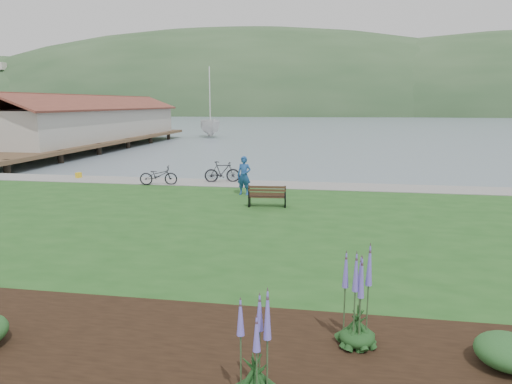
# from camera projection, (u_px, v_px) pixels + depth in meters

# --- Properties ---
(ground) EXTENTS (600.00, 600.00, 0.00)m
(ground) POSITION_uv_depth(u_px,v_px,m) (214.00, 226.00, 17.38)
(ground) COLOR slate
(ground) RESTS_ON ground
(lawn) EXTENTS (34.00, 20.00, 0.40)m
(lawn) POSITION_uv_depth(u_px,v_px,m) (199.00, 235.00, 15.41)
(lawn) COLOR #1F4E1B
(lawn) RESTS_ON ground
(shoreline_path) EXTENTS (34.00, 2.20, 0.03)m
(shoreline_path) POSITION_uv_depth(u_px,v_px,m) (247.00, 184.00, 23.98)
(shoreline_path) COLOR gray
(shoreline_path) RESTS_ON lawn
(garden_bed) EXTENTS (24.00, 4.40, 0.04)m
(garden_bed) POSITION_uv_depth(u_px,v_px,m) (241.00, 367.00, 7.33)
(garden_bed) COLOR black
(garden_bed) RESTS_ON lawn
(far_hillside) EXTENTS (580.00, 80.00, 38.00)m
(far_hillside) POSITION_uv_depth(u_px,v_px,m) (373.00, 115.00, 178.71)
(far_hillside) COLOR #2D4D2B
(far_hillside) RESTS_ON ground
(pier_pavilion) EXTENTS (8.00, 36.00, 5.40)m
(pier_pavilion) POSITION_uv_depth(u_px,v_px,m) (93.00, 122.00, 46.75)
(pier_pavilion) COLOR #4C3826
(pier_pavilion) RESTS_ON ground
(park_bench) EXTENTS (1.57, 0.74, 0.95)m
(park_bench) POSITION_uv_depth(u_px,v_px,m) (267.00, 196.00, 18.62)
(park_bench) COLOR black
(park_bench) RESTS_ON lawn
(person) EXTENTS (0.84, 0.64, 2.11)m
(person) POSITION_uv_depth(u_px,v_px,m) (244.00, 172.00, 21.03)
(person) COLOR #1E488A
(person) RESTS_ON lawn
(bicycle_a) EXTENTS (1.07, 2.03, 1.01)m
(bicycle_a) POSITION_uv_depth(u_px,v_px,m) (158.00, 175.00, 23.62)
(bicycle_a) COLOR black
(bicycle_a) RESTS_ON lawn
(bicycle_b) EXTENTS (1.00, 1.97, 1.14)m
(bicycle_b) POSITION_uv_depth(u_px,v_px,m) (222.00, 172.00, 24.40)
(bicycle_b) COLOR black
(bicycle_b) RESTS_ON lawn
(sailboat) EXTENTS (14.79, 14.90, 29.84)m
(sailboat) POSITION_uv_depth(u_px,v_px,m) (211.00, 137.00, 62.35)
(sailboat) COLOR silver
(sailboat) RESTS_ON ground
(pannier) EXTENTS (0.29, 0.35, 0.33)m
(pannier) POSITION_uv_depth(u_px,v_px,m) (79.00, 175.00, 25.83)
(pannier) COLOR gold
(pannier) RESTS_ON lawn
(echium_0) EXTENTS (0.62, 0.62, 1.76)m
(echium_0) POSITION_uv_depth(u_px,v_px,m) (255.00, 358.00, 6.29)
(echium_0) COLOR #143916
(echium_0) RESTS_ON garden_bed
(echium_1) EXTENTS (0.62, 0.62, 1.96)m
(echium_1) POSITION_uv_depth(u_px,v_px,m) (359.00, 300.00, 7.80)
(echium_1) COLOR #143916
(echium_1) RESTS_ON garden_bed
(shrub_2) EXTENTS (1.03, 1.03, 0.51)m
(shrub_2) POSITION_uv_depth(u_px,v_px,m) (508.00, 352.00, 7.27)
(shrub_2) COLOR #1E4C21
(shrub_2) RESTS_ON garden_bed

